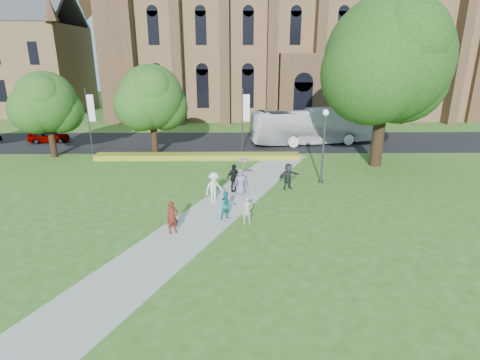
{
  "coord_description": "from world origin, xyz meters",
  "views": [
    {
      "loc": [
        1.4,
        -18.91,
        8.7
      ],
      "look_at": [
        1.63,
        2.38,
        1.6
      ],
      "focal_mm": 28.0,
      "sensor_mm": 36.0,
      "label": 1
    }
  ],
  "objects_px": {
    "streetlamp": "(324,138)",
    "large_tree": "(387,60)",
    "tour_coach": "(313,126)",
    "car_0": "(49,136)",
    "pedestrian_0": "(172,218)"
  },
  "relations": [
    {
      "from": "streetlamp",
      "to": "large_tree",
      "type": "bearing_deg",
      "value": 39.29
    },
    {
      "from": "streetlamp",
      "to": "tour_coach",
      "type": "height_order",
      "value": "streetlamp"
    },
    {
      "from": "streetlamp",
      "to": "tour_coach",
      "type": "xyz_separation_m",
      "value": [
        1.8,
        12.59,
        -1.5
      ]
    },
    {
      "from": "large_tree",
      "to": "car_0",
      "type": "xyz_separation_m",
      "value": [
        -31.21,
        8.89,
        -7.67
      ]
    },
    {
      "from": "streetlamp",
      "to": "car_0",
      "type": "xyz_separation_m",
      "value": [
        -25.71,
        13.39,
        -2.6
      ]
    },
    {
      "from": "large_tree",
      "to": "pedestrian_0",
      "type": "bearing_deg",
      "value": -139.89
    },
    {
      "from": "tour_coach",
      "to": "pedestrian_0",
      "type": "distance_m",
      "value": 23.43
    },
    {
      "from": "car_0",
      "to": "tour_coach",
      "type": "bearing_deg",
      "value": -101.38
    },
    {
      "from": "tour_coach",
      "to": "pedestrian_0",
      "type": "relative_size",
      "value": 7.43
    },
    {
      "from": "large_tree",
      "to": "streetlamp",
      "type": "bearing_deg",
      "value": -140.71
    },
    {
      "from": "tour_coach",
      "to": "car_0",
      "type": "relative_size",
      "value": 3.21
    },
    {
      "from": "streetlamp",
      "to": "large_tree",
      "type": "height_order",
      "value": "large_tree"
    },
    {
      "from": "tour_coach",
      "to": "pedestrian_0",
      "type": "height_order",
      "value": "tour_coach"
    },
    {
      "from": "streetlamp",
      "to": "tour_coach",
      "type": "distance_m",
      "value": 12.8
    },
    {
      "from": "pedestrian_0",
      "to": "tour_coach",
      "type": "bearing_deg",
      "value": 32.22
    }
  ]
}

